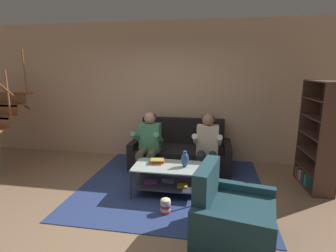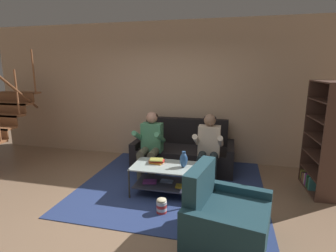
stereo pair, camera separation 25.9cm
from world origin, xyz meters
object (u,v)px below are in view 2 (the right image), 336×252
object	(u,v)px
armchair	(224,219)
popcorn_tub	(162,206)
coffee_table	(166,175)
bookshelf	(325,146)
vase	(184,160)
person_seated_right	(209,146)
book_stack	(157,161)
couch	(184,153)
person_seated_left	(150,142)

from	to	relation	value
armchair	popcorn_tub	distance (m)	0.96
coffee_table	bookshelf	distance (m)	2.55
vase	person_seated_right	bearing A→B (deg)	64.49
book_stack	person_seated_right	bearing A→B (deg)	37.82
person_seated_right	armchair	xyz separation A→B (m)	(0.34, -1.66, -0.36)
bookshelf	armchair	world-z (taller)	bookshelf
vase	armchair	xyz separation A→B (m)	(0.65, -0.99, -0.31)
couch	coffee_table	distance (m)	1.20
coffee_table	vase	distance (m)	0.40
person_seated_left	armchair	size ratio (longest dim) A/B	1.08
couch	person_seated_right	size ratio (longest dim) A/B	1.65
vase	popcorn_tub	world-z (taller)	vase
popcorn_tub	couch	bearing A→B (deg)	90.58
vase	bookshelf	bearing A→B (deg)	18.12
person_seated_right	coffee_table	bearing A→B (deg)	-131.63
bookshelf	popcorn_tub	bearing A→B (deg)	-151.09
armchair	popcorn_tub	bearing A→B (deg)	154.37
person_seated_left	coffee_table	xyz separation A→B (m)	(0.46, -0.67, -0.33)
bookshelf	couch	bearing A→B (deg)	168.15
vase	popcorn_tub	distance (m)	0.78
bookshelf	armchair	xyz separation A→B (m)	(-1.48, -1.69, -0.48)
vase	popcorn_tub	size ratio (longest dim) A/B	1.13
coffee_table	popcorn_tub	bearing A→B (deg)	-81.31
couch	person_seated_left	size ratio (longest dim) A/B	1.66
coffee_table	person_seated_right	bearing A→B (deg)	48.37
vase	armchair	size ratio (longest dim) A/B	0.23
armchair	bookshelf	bearing A→B (deg)	48.89
couch	popcorn_tub	xyz separation A→B (m)	(0.02, -1.78, -0.19)
person_seated_left	popcorn_tub	distance (m)	1.46
bookshelf	vase	bearing A→B (deg)	-161.88
vase	bookshelf	world-z (taller)	bookshelf
couch	armchair	distance (m)	2.35
book_stack	bookshelf	xyz separation A→B (m)	(2.58, 0.63, 0.26)
book_stack	armchair	distance (m)	1.55
person_seated_left	person_seated_right	world-z (taller)	person_seated_right
couch	book_stack	bearing A→B (deg)	-101.96
person_seated_right	coffee_table	world-z (taller)	person_seated_right
coffee_table	book_stack	world-z (taller)	book_stack
book_stack	person_seated_left	bearing A→B (deg)	116.06
person_seated_left	person_seated_right	distance (m)	1.06
person_seated_right	bookshelf	bearing A→B (deg)	1.12
armchair	popcorn_tub	size ratio (longest dim) A/B	4.95
vase	book_stack	xyz separation A→B (m)	(-0.45, 0.07, -0.08)
coffee_table	bookshelf	bearing A→B (deg)	16.36
vase	popcorn_tub	xyz separation A→B (m)	(-0.19, -0.59, -0.48)
popcorn_tub	bookshelf	bearing A→B (deg)	28.91
couch	coffee_table	bearing A→B (deg)	-93.34
person_seated_right	bookshelf	distance (m)	1.82
book_stack	bookshelf	bearing A→B (deg)	13.71
person_seated_right	bookshelf	xyz separation A→B (m)	(1.81, 0.04, 0.12)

